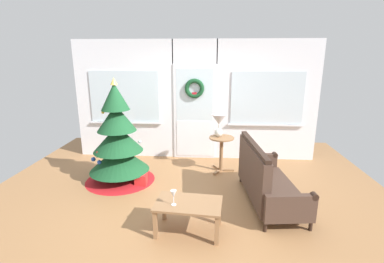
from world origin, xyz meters
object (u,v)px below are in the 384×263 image
(settee_sofa, at_px, (264,180))
(wine_glass, at_px, (174,194))
(coffee_table, at_px, (188,207))
(gift_box, at_px, (141,180))
(side_table, at_px, (221,147))
(christmas_tree, at_px, (118,144))
(table_lamp, at_px, (219,122))

(settee_sofa, height_order, wine_glass, settee_sofa)
(coffee_table, bearing_deg, gift_box, 126.14)
(side_table, distance_m, coffee_table, 2.09)
(christmas_tree, bearing_deg, gift_box, -22.50)
(gift_box, bearing_deg, side_table, 27.51)
(christmas_tree, height_order, gift_box, christmas_tree)
(gift_box, bearing_deg, settee_sofa, -12.77)
(wine_glass, bearing_deg, table_lamp, 74.48)
(christmas_tree, xyz_separation_m, gift_box, (0.43, -0.18, -0.59))
(coffee_table, height_order, wine_glass, wine_glass)
(gift_box, bearing_deg, coffee_table, -53.86)
(settee_sofa, bearing_deg, coffee_table, -142.92)
(gift_box, bearing_deg, table_lamp, 29.82)
(gift_box, bearing_deg, wine_glass, -60.64)
(side_table, relative_size, coffee_table, 0.79)
(table_lamp, bearing_deg, side_table, -33.69)
(christmas_tree, bearing_deg, wine_glass, -52.11)
(table_lamp, relative_size, coffee_table, 0.50)
(christmas_tree, relative_size, side_table, 2.68)
(coffee_table, height_order, gift_box, coffee_table)
(coffee_table, relative_size, wine_glass, 4.53)
(christmas_tree, xyz_separation_m, settee_sofa, (2.48, -0.64, -0.31))
(christmas_tree, distance_m, gift_box, 0.75)
(settee_sofa, bearing_deg, side_table, 117.36)
(settee_sofa, bearing_deg, christmas_tree, 165.46)
(coffee_table, bearing_deg, christmas_tree, 133.09)
(side_table, xyz_separation_m, table_lamp, (-0.06, 0.04, 0.49))
(coffee_table, bearing_deg, table_lamp, 78.65)
(table_lamp, xyz_separation_m, wine_glass, (-0.59, -2.14, -0.43))
(side_table, bearing_deg, settee_sofa, -62.64)
(coffee_table, bearing_deg, wine_glass, -159.13)
(side_table, relative_size, gift_box, 3.43)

